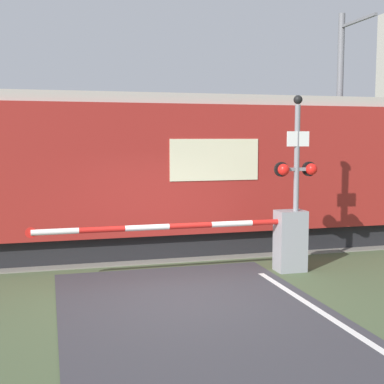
# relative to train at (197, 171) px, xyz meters

# --- Properties ---
(ground_plane) EXTENTS (80.00, 80.00, 0.00)m
(ground_plane) POSITION_rel_train_xyz_m (-1.39, -4.02, -1.92)
(ground_plane) COLOR #475638
(track_bed) EXTENTS (36.00, 3.20, 0.13)m
(track_bed) POSITION_rel_train_xyz_m (-1.39, 0.00, -1.90)
(track_bed) COLOR slate
(track_bed) RESTS_ON ground_plane
(train) EXTENTS (20.68, 2.95, 3.76)m
(train) POSITION_rel_train_xyz_m (0.00, 0.00, 0.00)
(train) COLOR black
(train) RESTS_ON ground_plane
(crossing_barrier) EXTENTS (5.56, 0.44, 1.27)m
(crossing_barrier) POSITION_rel_train_xyz_m (0.80, -2.89, -1.22)
(crossing_barrier) COLOR gray
(crossing_barrier) RESTS_ON ground_plane
(signal_post) EXTENTS (0.92, 0.26, 3.62)m
(signal_post) POSITION_rel_train_xyz_m (1.29, -2.96, 0.13)
(signal_post) COLOR gray
(signal_post) RESTS_ON ground_plane
(catenary_pole) EXTENTS (0.20, 1.90, 6.57)m
(catenary_pole) POSITION_rel_train_xyz_m (5.25, 2.16, 1.51)
(catenary_pole) COLOR slate
(catenary_pole) RESTS_ON ground_plane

